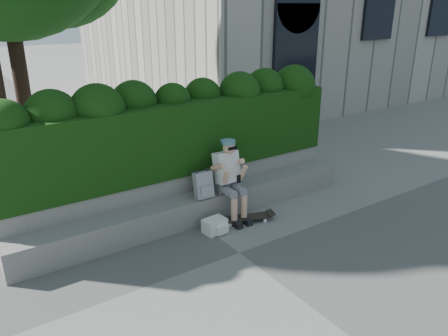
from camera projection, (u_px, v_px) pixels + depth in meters
ground at (239, 253)px, 6.46m from camera, size 80.00×80.00×0.00m
bench_ledge at (196, 209)px, 7.35m from camera, size 6.00×0.45×0.45m
planter_wall at (182, 191)px, 7.67m from camera, size 6.00×0.50×0.75m
hedge at (174, 135)px, 7.50m from camera, size 6.00×1.00×1.20m
person at (229, 176)px, 7.31m from camera, size 0.40×0.76×1.38m
skateboard at (246, 218)px, 7.36m from camera, size 0.91×0.49×0.09m
backpack_plaid at (203, 185)px, 7.16m from camera, size 0.31×0.19×0.44m
backpack_ground at (215, 226)px, 7.01m from camera, size 0.38×0.28×0.23m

